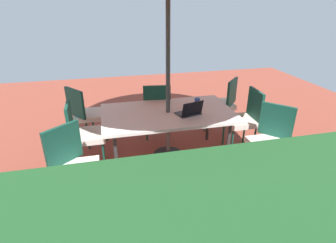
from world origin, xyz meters
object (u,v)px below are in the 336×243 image
object	(u,v)px
chair_southeast	(85,112)
chair_east	(83,132)
dining_table	(168,115)
chair_southwest	(223,102)
chair_northwest	(271,139)
laptop	(190,112)
cup	(197,101)
chair_northeast	(74,165)
chair_west	(245,117)
chair_south	(157,108)

from	to	relation	value
chair_southeast	chair_east	bearing A→B (deg)	143.21
dining_table	chair_southwest	distance (m)	1.37
dining_table	chair_southeast	xyz separation A→B (m)	(1.20, -0.76, -0.15)
chair_northwest	laptop	world-z (taller)	chair_northwest
cup	chair_northeast	bearing A→B (deg)	28.77
chair_west	cup	bearing A→B (deg)	-101.89
chair_southeast	chair_northeast	xyz separation A→B (m)	(0.05, 1.54, 0.00)
chair_east	chair_northwest	world-z (taller)	same
chair_east	cup	bearing A→B (deg)	-86.17
chair_south	chair_northwest	size ratio (longest dim) A/B	1.00
chair_southwest	chair_south	distance (m)	1.20
cup	chair_east	bearing A→B (deg)	5.03
dining_table	chair_southeast	distance (m)	1.43
chair_west	chair_south	bearing A→B (deg)	-116.51
chair_southwest	cup	world-z (taller)	chair_southwest
chair_west	laptop	xyz separation A→B (m)	(0.95, 0.15, 0.24)
chair_northwest	laptop	distance (m)	1.13
chair_southwest	chair_southeast	xyz separation A→B (m)	(2.37, -0.06, 0.00)
chair_southeast	chair_southwest	bearing A→B (deg)	-128.74
chair_west	chair_northeast	distance (m)	2.59
chair_west	chair_east	size ratio (longest dim) A/B	1.00
chair_northwest	cup	size ratio (longest dim) A/B	9.23
chair_east	cup	world-z (taller)	chair_east
chair_southeast	chair_south	world-z (taller)	same
chair_southeast	laptop	size ratio (longest dim) A/B	2.63
laptop	chair_southwest	bearing A→B (deg)	-151.06
chair_west	chair_southeast	world-z (taller)	same
chair_southeast	laptop	bearing A→B (deg)	-159.46
dining_table	chair_northwest	size ratio (longest dim) A/B	1.91
chair_east	chair_south	distance (m)	1.34
chair_southwest	chair_east	world-z (taller)	same
chair_east	chair_south	size ratio (longest dim) A/B	1.00
chair_west	chair_northwest	size ratio (longest dim) A/B	1.00
chair_southwest	chair_northwest	world-z (taller)	same
chair_west	laptop	distance (m)	0.99
chair_southwest	chair_east	bearing A→B (deg)	-31.40
chair_southwest	chair_northwest	xyz separation A→B (m)	(-0.05, 1.44, 0.00)
dining_table	laptop	xyz separation A→B (m)	(-0.27, 0.17, 0.10)
chair_northeast	cup	xyz separation A→B (m)	(-1.75, -0.96, 0.25)
chair_south	chair_northwest	distance (m)	1.90
chair_west	chair_south	world-z (taller)	same
cup	dining_table	bearing A→B (deg)	19.75
chair_southeast	chair_east	distance (m)	0.73
chair_west	chair_northeast	world-z (taller)	same
chair_northeast	chair_south	distance (m)	1.92
chair_east	laptop	distance (m)	1.50
chair_northeast	chair_east	bearing A→B (deg)	46.32
chair_northeast	laptop	size ratio (longest dim) A/B	2.63
dining_table	chair_northeast	bearing A→B (deg)	32.00
laptop	chair_northeast	bearing A→B (deg)	6.95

